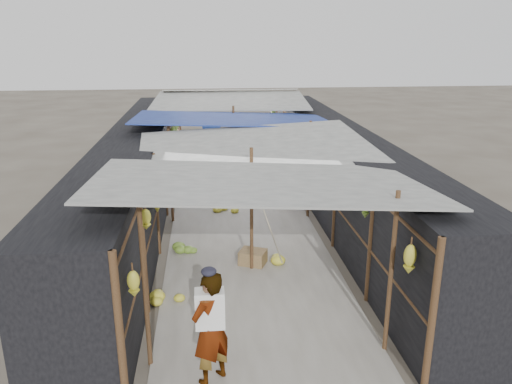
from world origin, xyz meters
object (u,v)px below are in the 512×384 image
object	(u,v)px
black_basin	(268,179)
vendor_seated	(272,177)
vendor_elderly	(211,328)
shopper_blue	(201,171)
crate_near	(253,258)

from	to	relation	value
black_basin	vendor_seated	xyz separation A→B (m)	(0.02, -0.93, 0.34)
vendor_elderly	vendor_seated	xyz separation A→B (m)	(2.05, 8.97, -0.42)
black_basin	vendor_seated	world-z (taller)	vendor_seated
shopper_blue	vendor_seated	bearing A→B (deg)	26.24
crate_near	vendor_elderly	world-z (taller)	vendor_elderly
shopper_blue	vendor_seated	distance (m)	2.28
vendor_seated	black_basin	bearing A→B (deg)	168.69
vendor_seated	shopper_blue	bearing A→B (deg)	-91.21
crate_near	vendor_seated	xyz separation A→B (m)	(1.12, 5.29, 0.27)
crate_near	black_basin	distance (m)	6.32
crate_near	black_basin	size ratio (longest dim) A/B	0.91
crate_near	vendor_elderly	bearing A→B (deg)	-80.29
crate_near	vendor_seated	bearing A→B (deg)	102.05
vendor_elderly	crate_near	bearing A→B (deg)	-144.14
vendor_elderly	vendor_seated	bearing A→B (deg)	-142.76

